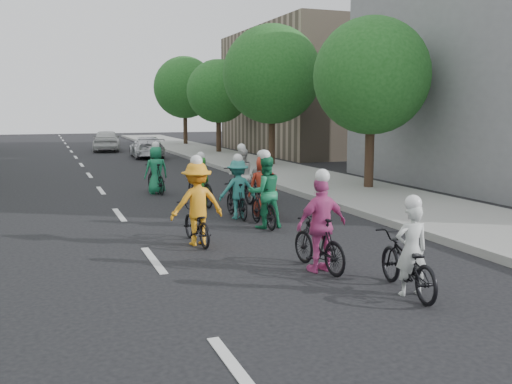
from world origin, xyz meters
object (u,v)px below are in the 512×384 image
cyclist_3 (320,234)px  cyclist_5 (200,185)px  cyclist_0 (408,260)px  cyclist_4 (263,193)px  cyclist_1 (264,198)px  cyclist_2 (197,211)px  follow_car_trail (107,140)px  cyclist_6 (241,181)px  cyclist_8 (260,183)px  cyclist_7 (237,193)px  follow_car_lead (147,147)px  cyclist_9 (156,174)px

cyclist_3 → cyclist_5: bearing=-95.2°
cyclist_0 → cyclist_4: bearing=-83.8°
cyclist_1 → cyclist_4: (0.51, 1.40, -0.09)m
cyclist_2 → cyclist_5: cyclist_2 is taller
cyclist_5 → follow_car_trail: cyclist_5 is taller
cyclist_0 → cyclist_6: 9.35m
cyclist_6 → cyclist_2: bearing=56.7°
cyclist_3 → cyclist_6: size_ratio=0.91×
cyclist_2 → follow_car_trail: 28.68m
cyclist_0 → cyclist_8: size_ratio=1.17×
cyclist_3 → cyclist_7: 5.17m
cyclist_8 → follow_car_lead: size_ratio=0.37×
cyclist_0 → cyclist_9: cyclist_9 is taller
cyclist_0 → follow_car_lead: 26.67m
cyclist_3 → cyclist_9: cyclist_3 is taller
cyclist_1 → follow_car_trail: cyclist_1 is taller
cyclist_0 → cyclist_9: (-1.63, 11.99, 0.13)m
cyclist_0 → cyclist_8: bearing=-88.8°
follow_car_trail → cyclist_9: bearing=96.2°
cyclist_4 → cyclist_5: cyclist_4 is taller
cyclist_4 → follow_car_trail: size_ratio=0.41×
cyclist_3 → follow_car_trail: 31.38m
cyclist_7 → follow_car_lead: (1.09, 19.88, -0.04)m
cyclist_7 → cyclist_9: bearing=-78.5°
cyclist_2 → cyclist_3: 3.12m
cyclist_1 → cyclist_2: (-1.98, -1.11, -0.00)m
cyclist_1 → follow_car_lead: (0.86, 21.21, -0.09)m
cyclist_6 → cyclist_7: size_ratio=1.18×
cyclist_1 → follow_car_trail: size_ratio=0.43×
cyclist_7 → cyclist_8: 3.13m
cyclist_0 → follow_car_lead: (0.62, 26.66, 0.09)m
cyclist_1 → cyclist_8: 4.24m
cyclist_1 → cyclist_2: bearing=30.0°
cyclist_6 → cyclist_1: bearing=74.4°
cyclist_2 → cyclist_7: bearing=-128.2°
cyclist_5 → cyclist_7: 2.30m
cyclist_7 → cyclist_0: bearing=93.0°
follow_car_lead → cyclist_8: bearing=94.8°
cyclist_3 → follow_car_lead: 25.08m
cyclist_5 → cyclist_6: cyclist_6 is taller
cyclist_9 → follow_car_trail: 21.02m
cyclist_3 → cyclist_8: (1.88, 7.82, -0.13)m
cyclist_1 → cyclist_6: cyclist_1 is taller
cyclist_8 → follow_car_trail: 23.66m
cyclist_4 → follow_car_lead: cyclist_4 is taller
cyclist_8 → follow_car_lead: cyclist_8 is taller
cyclist_4 → cyclist_6: (0.24, 2.48, 0.02)m
cyclist_3 → follow_car_lead: cyclist_3 is taller
cyclist_7 → follow_car_lead: bearing=-94.1°
cyclist_0 → cyclist_9: bearing=-73.8°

